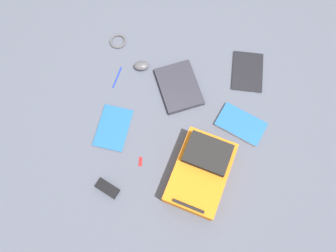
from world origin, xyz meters
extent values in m
plane|color=#4C5160|center=(0.00, 0.00, 0.00)|extent=(3.32, 3.32, 0.00)
cube|color=orange|center=(-0.22, 0.29, 0.06)|extent=(0.36, 0.47, 0.12)
cube|color=black|center=(-0.23, 0.20, 0.15)|extent=(0.26, 0.22, 0.05)
cylinder|color=black|center=(-0.18, 0.48, 0.13)|extent=(0.17, 0.05, 0.02)
cube|color=#24242C|center=(-0.01, -0.22, 0.01)|extent=(0.35, 0.38, 0.02)
cube|color=#2D2D38|center=(-0.01, -0.22, 0.03)|extent=(0.34, 0.37, 0.01)
cube|color=silver|center=(0.32, 0.11, 0.01)|extent=(0.18, 0.26, 0.01)
cube|color=#1E5999|center=(0.32, 0.11, 0.01)|extent=(0.19, 0.27, 0.00)
cube|color=silver|center=(-0.41, -0.40, 0.01)|extent=(0.20, 0.27, 0.01)
cube|color=black|center=(-0.41, -0.40, 0.01)|extent=(0.20, 0.28, 0.00)
cube|color=silver|center=(-0.41, -0.05, 0.01)|extent=(0.30, 0.24, 0.02)
cube|color=#1E5999|center=(-0.41, -0.05, 0.02)|extent=(0.31, 0.24, 0.00)
ellipsoid|color=#4C4C51|center=(0.24, -0.32, 0.02)|extent=(0.11, 0.08, 0.04)
torus|color=#4C4C51|center=(0.43, -0.47, 0.01)|extent=(0.11, 0.11, 0.01)
cube|color=black|center=(0.27, 0.46, 0.02)|extent=(0.14, 0.10, 0.03)
cylinder|color=#1933B2|center=(0.38, -0.22, 0.00)|extent=(0.03, 0.15, 0.01)
cube|color=#B21919|center=(0.12, 0.28, 0.00)|extent=(0.03, 0.06, 0.01)
camera|label=1|loc=(-0.10, 0.64, 1.84)|focal=35.19mm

